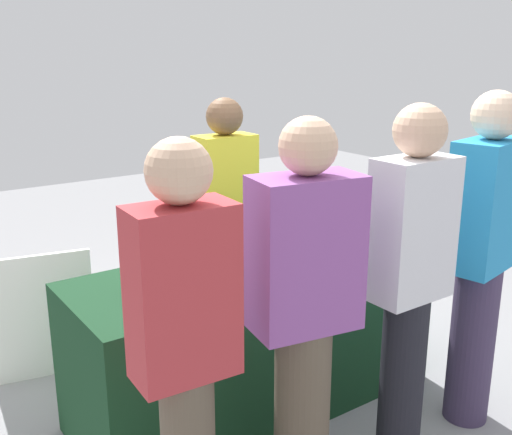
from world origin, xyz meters
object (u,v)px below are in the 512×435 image
wine_glass_0 (194,270)px  ice_bucket (163,268)px  wine_bottle_1 (263,237)px  wine_glass_2 (265,252)px  guest_2 (409,277)px  guest_3 (482,251)px  wine_bottle_2 (287,225)px  guest_0 (185,350)px  guest_1 (304,310)px  wine_bottle_0 (190,248)px  wine_bottle_3 (327,219)px  wine_glass_1 (251,264)px  server_pouring (226,219)px  wine_glass_3 (344,233)px  menu_board (42,317)px  wine_glass_4 (364,233)px

wine_glass_0 → ice_bucket: size_ratio=0.67×
wine_bottle_1 → wine_glass_2: (-0.12, -0.17, -0.01)m
ice_bucket → guest_2: 1.09m
guest_3 → wine_bottle_2: bearing=108.4°
wine_bottle_1 → wine_glass_0: size_ratio=2.27×
guest_0 → guest_1: bearing=6.6°
wine_bottle_0 → guest_3: size_ratio=0.18×
wine_bottle_2 → guest_3: size_ratio=0.20×
wine_bottle_3 → guest_0: bearing=-148.0°
ice_bucket → wine_bottle_3: bearing=7.6°
wine_glass_1 → guest_2: guest_2 is taller
wine_bottle_3 → guest_1: guest_1 is taller
guest_0 → server_pouring: bearing=56.1°
wine_bottle_3 → server_pouring: (-0.43, 0.41, -0.03)m
guest_2 → wine_glass_3: bearing=68.9°
wine_bottle_1 → wine_glass_3: wine_bottle_1 is taller
wine_bottle_0 → wine_glass_1: size_ratio=2.36×
wine_glass_0 → server_pouring: 0.88m
wine_bottle_1 → menu_board: 1.37m
wine_bottle_1 → wine_bottle_3: (0.50, 0.06, 0.01)m
wine_glass_2 → ice_bucket: ice_bucket is taller
wine_bottle_0 → server_pouring: 0.63m
wine_bottle_0 → guest_0: bearing=-120.1°
guest_3 → menu_board: bearing=123.7°
wine_bottle_1 → wine_bottle_0: bearing=172.3°
wine_glass_1 → wine_bottle_3: bearing=22.6°
server_pouring → wine_glass_4: bearing=125.4°
server_pouring → guest_1: (-0.44, -1.25, -0.00)m
guest_3 → wine_bottle_1: bearing=119.8°
wine_glass_4 → guest_2: bearing=-119.6°
server_pouring → guest_1: size_ratio=0.98×
wine_glass_3 → ice_bucket: ice_bucket is taller
wine_bottle_1 → wine_glass_1: (-0.25, -0.25, -0.02)m
wine_bottle_3 → guest_3: (0.21, -0.87, 0.01)m
wine_bottle_3 → wine_bottle_0: bearing=-179.7°
wine_bottle_1 → menu_board: wine_bottle_1 is taller
guest_2 → wine_bottle_2: bearing=87.7°
wine_bottle_1 → guest_2: size_ratio=0.19×
ice_bucket → server_pouring: bearing=38.9°
menu_board → ice_bucket: bearing=-59.8°
wine_bottle_0 → guest_1: (0.03, -0.84, -0.02)m
wine_bottle_1 → guest_3: 1.08m
guest_1 → guest_0: bearing=-166.7°
ice_bucket → guest_3: 1.51m
ice_bucket → guest_1: guest_1 is taller
wine_bottle_2 → ice_bucket: 0.85m
guest_2 → guest_1: bearing=174.9°
wine_bottle_3 → wine_glass_1: wine_bottle_3 is taller
wine_glass_2 → guest_2: size_ratio=0.08×
wine_glass_2 → menu_board: wine_glass_2 is taller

